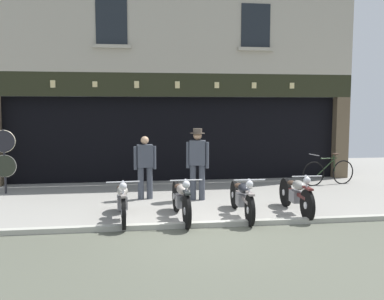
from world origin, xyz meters
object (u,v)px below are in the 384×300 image
Objects in this scene: motorcycle_center_right at (296,194)px; advert_board_far at (274,121)px; motorcycle_center_left at (181,199)px; shopkeeper_center at (198,160)px; advert_board_near at (243,124)px; motorcycle_center at (242,197)px; motorcycle_left at (122,200)px; tyre_sign_pole at (4,155)px; leaning_bicycle at (329,172)px; salesman_left at (145,165)px.

advert_board_far is (1.05, 4.57, 1.43)m from motorcycle_center_right.
shopkeeper_center is (0.61, 1.78, 0.56)m from motorcycle_center_left.
motorcycle_center_right is at bearing -90.26° from advert_board_near.
motorcycle_center_left is 1.29m from motorcycle_center.
tyre_sign_pole reaches higher than motorcycle_left.
advert_board_far reaches higher than motorcycle_center_right.
motorcycle_center_left reaches higher than motorcycle_left.
motorcycle_left is at bearing -128.84° from advert_board_near.
leaning_bicycle is (4.15, 1.50, -0.61)m from shopkeeper_center.
tyre_sign_pole is (-3.66, 1.17, 0.17)m from salesman_left.
salesman_left is at bearing -140.30° from advert_board_near.
tyre_sign_pole is at bearing -23.27° from salesman_left.
advert_board_near reaches higher than leaning_bicycle.
motorcycle_center_left is at bearing 4.34° from motorcycle_center_right.
advert_board_near is at bearing -120.98° from motorcycle_center_left.
shopkeeper_center is (-1.90, 1.64, 0.56)m from motorcycle_center_right.
advert_board_far reaches higher than shopkeeper_center.
advert_board_far is at bearing -129.82° from motorcycle_center_left.
advert_board_near is 0.56× the size of leaning_bicycle.
tyre_sign_pole reaches higher than motorcycle_center_left.
motorcycle_left is 1.03× the size of motorcycle_center_right.
motorcycle_center_left is 5.78m from leaning_bicycle.
shopkeeper_center is at bearing -66.64° from motorcycle_center.
motorcycle_center_right is at bearing 134.52° from leaning_bicycle.
leaning_bicycle is at bearing -155.07° from motorcycle_left.
motorcycle_center_left is 1.14× the size of shopkeeper_center.
motorcycle_center_left is 2.51m from motorcycle_center_right.
advert_board_near is at bearing -109.90° from shopkeeper_center.
advert_board_far reaches higher than leaning_bicycle.
advert_board_near reaches higher than motorcycle_center.
advert_board_far is at bearing -153.44° from salesman_left.
tyre_sign_pole is 0.99× the size of leaning_bicycle.
advert_board_near reaches higher than salesman_left.
motorcycle_center_right is (2.51, 0.14, -0.01)m from motorcycle_center_left.
motorcycle_center_left is at bearing -36.71° from tyre_sign_pole.
motorcycle_center_right is 7.52m from tyre_sign_pole.
leaning_bicycle is (9.08, 0.05, -0.66)m from tyre_sign_pole.
advert_board_far is (1.03, -0.00, 0.11)m from advert_board_near.
shopkeeper_center reaches higher than salesman_left.
motorcycle_center is 6.47m from tyre_sign_pole.
advert_board_near is at bearing -102.99° from motorcycle_center.
advert_board_near reaches higher than motorcycle_left.
advert_board_far is at bearing -0.00° from advert_board_near.
salesman_left is 0.89× the size of shopkeeper_center.
motorcycle_center_right reaches higher than motorcycle_center.
leaning_bicycle is at bearing -148.27° from motorcycle_center_left.
motorcycle_center_right is 4.90m from advert_board_far.
tyre_sign_pole reaches higher than motorcycle_center.
salesman_left is 1.63× the size of advert_board_near.
shopkeeper_center reaches higher than motorcycle_left.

